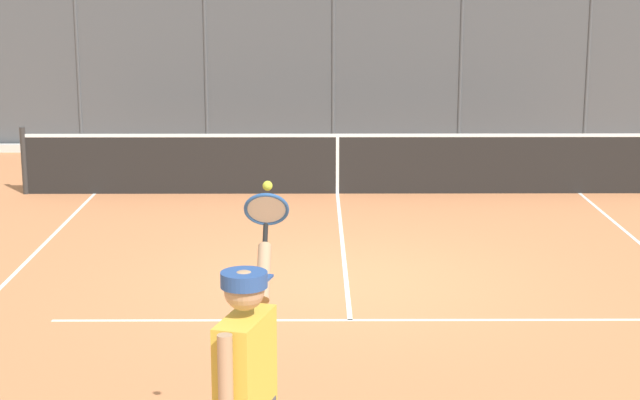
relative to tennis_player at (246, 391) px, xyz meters
name	(u,v)px	position (x,y,z in m)	size (l,w,h in m)	color
ground_plane	(346,282)	(-0.75, -5.67, -1.07)	(60.00, 60.00, 0.00)	#C67A4C
court_line_markings	(351,326)	(-0.75, -4.16, -1.07)	(7.79, 11.19, 0.01)	white
fence_backdrop	(333,79)	(-0.75, -15.25, 0.27)	(17.94, 1.37, 3.02)	#474C51
tennis_net	(337,163)	(-0.75, -10.48, -0.58)	(10.01, 0.09, 1.07)	#2D2D2D
tennis_player	(246,391)	(0.00, 0.00, 0.00)	(0.41, 1.47, 2.09)	silver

